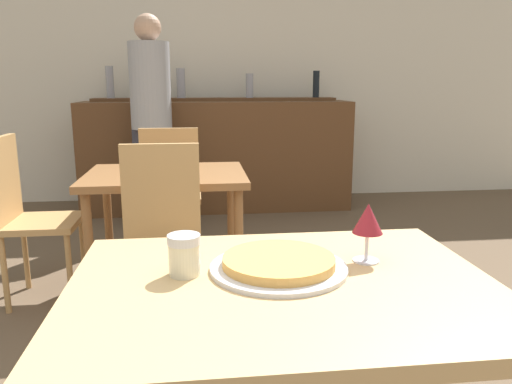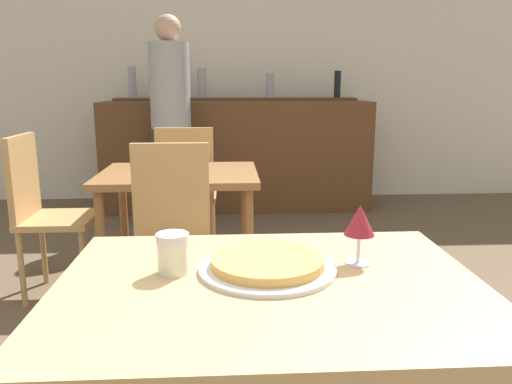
{
  "view_description": "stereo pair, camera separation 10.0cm",
  "coord_description": "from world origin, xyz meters",
  "views": [
    {
      "loc": [
        -0.2,
        -1.11,
        1.24
      ],
      "look_at": [
        -0.0,
        0.55,
        0.87
      ],
      "focal_mm": 35.0,
      "sensor_mm": 36.0,
      "label": 1
    },
    {
      "loc": [
        -0.1,
        -1.12,
        1.24
      ],
      "look_at": [
        -0.0,
        0.55,
        0.87
      ],
      "focal_mm": 35.0,
      "sensor_mm": 36.0,
      "label": 2
    }
  ],
  "objects": [
    {
      "name": "dining_table_far",
      "position": [
        -0.38,
        1.75,
        0.64
      ],
      "size": [
        0.9,
        0.71,
        0.73
      ],
      "color": "brown",
      "rests_on": "ground_plane"
    },
    {
      "name": "dining_table_near",
      "position": [
        0.0,
        0.0,
        0.68
      ],
      "size": [
        1.03,
        0.77,
        0.77
      ],
      "color": "tan",
      "rests_on": "ground_plane"
    },
    {
      "name": "cheese_shaker",
      "position": [
        -0.24,
        0.07,
        0.82
      ],
      "size": [
        0.08,
        0.08,
        0.1
      ],
      "color": "beige",
      "rests_on": "dining_table_near"
    },
    {
      "name": "bar_back_shelf",
      "position": [
        -0.03,
        3.94,
        1.12
      ],
      "size": [
        2.39,
        0.24,
        0.33
      ],
      "color": "brown",
      "rests_on": "bar_counter"
    },
    {
      "name": "pizza_tray",
      "position": [
        -0.0,
        0.07,
        0.79
      ],
      "size": [
        0.35,
        0.35,
        0.04
      ],
      "color": "silver",
      "rests_on": "dining_table_near"
    },
    {
      "name": "wall_back",
      "position": [
        0.0,
        4.31,
        1.4
      ],
      "size": [
        8.0,
        0.05,
        2.8
      ],
      "color": "silver",
      "rests_on": "ground_plane"
    },
    {
      "name": "chair_far_side_left",
      "position": [
        -1.17,
        1.75,
        0.55
      ],
      "size": [
        0.4,
        0.4,
        0.95
      ],
      "rotation": [
        0.0,
        0.0,
        1.57
      ],
      "color": "tan",
      "rests_on": "ground_plane"
    },
    {
      "name": "chair_far_side_front",
      "position": [
        -0.38,
        1.23,
        0.55
      ],
      "size": [
        0.4,
        0.4,
        0.95
      ],
      "color": "tan",
      "rests_on": "ground_plane"
    },
    {
      "name": "wine_glass",
      "position": [
        0.24,
        0.11,
        0.89
      ],
      "size": [
        0.08,
        0.08,
        0.16
      ],
      "color": "silver",
      "rests_on": "dining_table_near"
    },
    {
      "name": "person_standing",
      "position": [
        -0.57,
        3.22,
        0.98
      ],
      "size": [
        0.34,
        0.34,
        1.79
      ],
      "color": "#2D2D38",
      "rests_on": "ground_plane"
    },
    {
      "name": "bar_counter",
      "position": [
        0.0,
        3.8,
        0.53
      ],
      "size": [
        2.6,
        0.56,
        1.06
      ],
      "color": "brown",
      "rests_on": "ground_plane"
    },
    {
      "name": "chair_far_side_back",
      "position": [
        -0.38,
        2.27,
        0.55
      ],
      "size": [
        0.4,
        0.4,
        0.95
      ],
      "rotation": [
        0.0,
        0.0,
        3.14
      ],
      "color": "tan",
      "rests_on": "ground_plane"
    }
  ]
}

